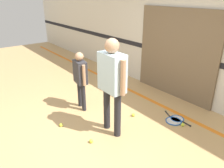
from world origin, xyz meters
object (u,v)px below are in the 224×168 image
Objects in this scene: tennis_ball_stray_left at (133,115)px; person_student_left at (80,75)px; tennis_ball_near_instructor at (91,141)px; person_instructor at (112,78)px; tennis_ball_stray_right at (61,125)px; racket_second_spare at (173,120)px; racket_spare_on_floor at (178,119)px; tennis_ball_by_spare_racket at (183,125)px.

person_student_left is at bearing -145.83° from tennis_ball_stray_left.
person_student_left is 19.11× the size of tennis_ball_near_instructor.
person_instructor is 25.96× the size of tennis_ball_stray_right.
tennis_ball_near_instructor is at bearing 102.11° from racket_second_spare.
tennis_ball_stray_right is (-1.22, -1.97, 0.02)m from racket_spare_on_floor.
racket_spare_on_floor is at bearing 58.22° from tennis_ball_stray_right.
tennis_ball_near_instructor and tennis_ball_stray_left have the same top height.
tennis_ball_near_instructor reaches higher than racket_second_spare.
person_instructor is 1.23m from tennis_ball_stray_left.
tennis_ball_by_spare_racket is at bearing -29.74° from racket_spare_on_floor.
racket_spare_on_floor is at bearing 68.93° from person_instructor.
racket_second_spare is 2.20m from tennis_ball_stray_right.
tennis_ball_near_instructor is at bearing 13.88° from tennis_ball_stray_right.
person_instructor is at bearing 96.14° from tennis_ball_near_instructor.
racket_second_spare is at bearing 57.15° from tennis_ball_stray_right.
tennis_ball_stray_left reaches higher than racket_spare_on_floor.
racket_second_spare is 8.71× the size of tennis_ball_near_instructor.
tennis_ball_stray_left is (-0.14, 0.66, -1.03)m from person_instructor.
racket_spare_on_floor is at bearing 75.70° from tennis_ball_near_instructor.
racket_second_spare is 0.80m from tennis_ball_stray_left.
person_instructor reaches higher than racket_second_spare.
person_student_left reaches higher than racket_spare_on_floor.
tennis_ball_by_spare_racket is 1.00× the size of tennis_ball_stray_right.
person_instructor is at bearing 94.21° from racket_second_spare.
racket_spare_on_floor is 7.13× the size of tennis_ball_near_instructor.
racket_spare_on_floor is 0.90m from tennis_ball_stray_left.
tennis_ball_stray_right is (0.38, -0.69, -0.75)m from person_student_left.
tennis_ball_stray_right is at bearing -166.12° from tennis_ball_near_instructor.
tennis_ball_stray_right is (-0.58, -1.34, 0.00)m from tennis_ball_stray_left.
person_instructor reaches higher than person_student_left.
tennis_ball_by_spare_racket is 1.00× the size of tennis_ball_stray_left.
tennis_ball_stray_left is 1.00× the size of tennis_ball_stray_right.
tennis_ball_stray_right reaches higher than racket_spare_on_floor.
racket_second_spare is at bearing 45.43° from person_student_left.
person_instructor is 1.70m from tennis_ball_by_spare_racket.
person_instructor is 1.12m from person_student_left.
racket_spare_on_floor is 0.24m from tennis_ball_by_spare_racket.
tennis_ball_stray_right is at bearing 83.75° from racket_second_spare.
tennis_ball_stray_left is at bearing 66.14° from racket_second_spare.
racket_spare_on_floor is 0.12m from racket_second_spare.
person_student_left reaches higher than tennis_ball_by_spare_racket.
person_student_left reaches higher than tennis_ball_near_instructor.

